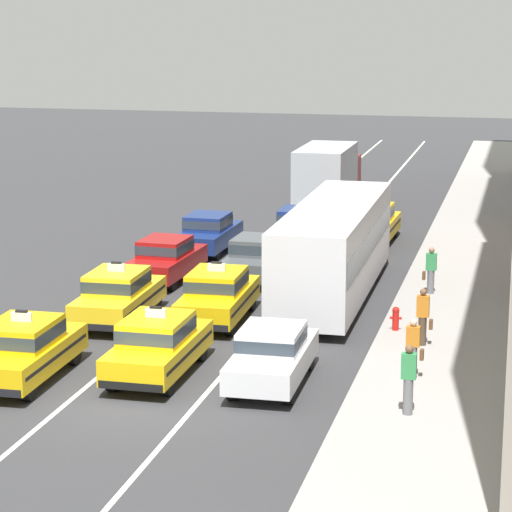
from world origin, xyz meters
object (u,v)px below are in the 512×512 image
object	(u,v)px
sedan_center_third	(257,256)
sedan_center_fourth	(300,226)
pedestrian_mid_block	(409,379)
pedestrian_trailing	(413,348)
taxi_right_third	(372,223)
sedan_left_fourth	(208,232)
bus_right_second	(334,246)
sedan_right_nearest	(272,354)
taxi_left_nearest	(25,349)
pedestrian_by_storefront	(423,317)
sedan_left_third	(166,258)
taxi_left_second	(118,295)
fire_hydrant	(396,317)
pedestrian_near_crosswalk	(431,270)
box_truck_center_fifth	(328,176)
taxi_center_nearest	(158,344)
taxi_center_second	(218,294)

from	to	relation	value
sedan_center_third	sedan_center_fourth	distance (m)	6.31
pedestrian_mid_block	pedestrian_trailing	xyz separation A→B (m)	(-0.18, 2.83, -0.07)
taxi_right_third	pedestrian_trailing	world-z (taller)	taxi_right_third
sedan_left_fourth	bus_right_second	distance (m)	8.81
sedan_right_nearest	taxi_left_nearest	bearing A→B (deg)	-169.45
pedestrian_by_storefront	sedan_center_third	bearing A→B (deg)	132.03
taxi_left_nearest	sedan_left_fourth	distance (m)	16.89
sedan_left_third	pedestrian_by_storefront	size ratio (longest dim) A/B	2.59
pedestrian_by_storefront	pedestrian_trailing	size ratio (longest dim) A/B	1.04
pedestrian_mid_block	taxi_left_second	bearing A→B (deg)	145.69
bus_right_second	fire_hydrant	distance (m)	4.97
pedestrian_by_storefront	fire_hydrant	distance (m)	1.74
sedan_left_fourth	pedestrian_near_crosswalk	world-z (taller)	pedestrian_near_crosswalk
pedestrian_mid_block	fire_hydrant	world-z (taller)	pedestrian_mid_block
taxi_left_second	box_truck_center_fifth	xyz separation A→B (m)	(2.92, 21.21, 0.90)
taxi_left_nearest	box_truck_center_fifth	size ratio (longest dim) A/B	0.66
box_truck_center_fifth	sedan_left_fourth	bearing A→B (deg)	-106.32
taxi_left_nearest	sedan_left_fourth	xyz separation A→B (m)	(0.23, 16.89, -0.03)
taxi_left_nearest	sedan_center_fourth	size ratio (longest dim) A/B	1.06
taxi_left_nearest	taxi_center_nearest	distance (m)	3.52
taxi_left_nearest	pedestrian_trailing	world-z (taller)	taxi_left_nearest
sedan_left_fourth	pedestrian_mid_block	world-z (taller)	pedestrian_mid_block
taxi_left_second	taxi_right_third	xyz separation A→B (m)	(6.06, 14.12, 0.00)
sedan_left_third	pedestrian_mid_block	world-z (taller)	pedestrian_mid_block
sedan_right_nearest	pedestrian_mid_block	world-z (taller)	pedestrian_mid_block
sedan_center_third	pedestrian_near_crosswalk	bearing A→B (deg)	-10.99
sedan_left_third	fire_hydrant	distance (m)	10.32
sedan_left_fourth	sedan_right_nearest	distance (m)	16.87
pedestrian_near_crosswalk	fire_hydrant	xyz separation A→B (m)	(-0.60, -4.86, -0.41)
taxi_center_second	sedan_center_third	xyz separation A→B (m)	(-0.16, 5.91, -0.03)
taxi_center_nearest	box_truck_center_fifth	world-z (taller)	box_truck_center_fifth
fire_hydrant	bus_right_second	bearing A→B (deg)	122.84
taxi_left_second	pedestrian_by_storefront	size ratio (longest dim) A/B	2.73
taxi_left_second	sedan_right_nearest	bearing A→B (deg)	-38.86
bus_right_second	fire_hydrant	size ratio (longest dim) A/B	15.37
pedestrian_near_crosswalk	sedan_center_third	bearing A→B (deg)	169.01
sedan_left_fourth	sedan_center_fourth	xyz separation A→B (m)	(3.33, 2.19, 0.00)
pedestrian_near_crosswalk	bus_right_second	bearing A→B (deg)	-165.65
box_truck_center_fifth	sedan_center_third	bearing A→B (deg)	-90.17
sedan_right_nearest	pedestrian_mid_block	bearing A→B (deg)	-25.77
pedestrian_near_crosswalk	fire_hydrant	world-z (taller)	pedestrian_near_crosswalk
sedan_center_third	box_truck_center_fifth	size ratio (longest dim) A/B	0.62
taxi_left_second	bus_right_second	xyz separation A→B (m)	(6.08, 4.60, 0.94)
taxi_left_second	pedestrian_near_crosswalk	bearing A→B (deg)	30.27
bus_right_second	pedestrian_by_storefront	xyz separation A→B (m)	(3.55, -5.42, -0.83)
taxi_left_second	pedestrian_by_storefront	distance (m)	9.67
sedan_left_fourth	box_truck_center_fifth	distance (m)	10.91
sedan_right_nearest	pedestrian_near_crosswalk	world-z (taller)	pedestrian_near_crosswalk
sedan_left_fourth	pedestrian_by_storefront	world-z (taller)	pedestrian_by_storefront
pedestrian_mid_block	sedan_center_fourth	bearing A→B (deg)	108.68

